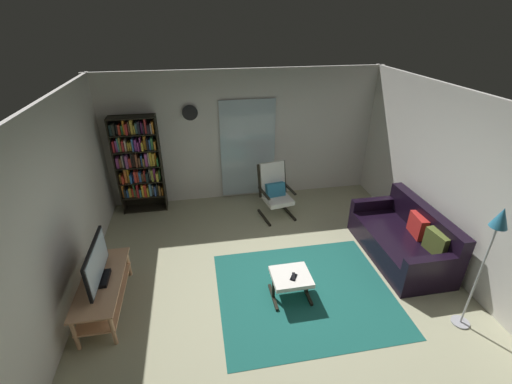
# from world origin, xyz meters

# --- Properties ---
(ground_plane) EXTENTS (7.02, 7.02, 0.00)m
(ground_plane) POSITION_xyz_m (0.00, 0.00, 0.00)
(ground_plane) COLOR #A6A482
(wall_back) EXTENTS (5.60, 0.06, 2.60)m
(wall_back) POSITION_xyz_m (0.00, 2.90, 1.30)
(wall_back) COLOR silver
(wall_back) RESTS_ON ground
(wall_left) EXTENTS (0.06, 6.00, 2.60)m
(wall_left) POSITION_xyz_m (-2.70, 0.00, 1.30)
(wall_left) COLOR silver
(wall_left) RESTS_ON ground
(wall_right) EXTENTS (0.06, 6.00, 2.60)m
(wall_right) POSITION_xyz_m (2.70, 0.00, 1.30)
(wall_right) COLOR silver
(wall_right) RESTS_ON ground
(glass_door_panel) EXTENTS (1.10, 0.01, 2.00)m
(glass_door_panel) POSITION_xyz_m (0.07, 2.83, 1.05)
(glass_door_panel) COLOR silver
(area_rug) EXTENTS (2.41, 2.07, 0.01)m
(area_rug) POSITION_xyz_m (0.40, -0.17, 0.00)
(area_rug) COLOR #1A5A52
(area_rug) RESTS_ON ground
(tv_stand) EXTENTS (0.51, 1.33, 0.47)m
(tv_stand) POSITION_xyz_m (-2.28, 0.03, 0.31)
(tv_stand) COLOR tan
(tv_stand) RESTS_ON ground
(television) EXTENTS (0.20, 0.91, 0.54)m
(television) POSITION_xyz_m (-2.28, 0.04, 0.73)
(television) COLOR black
(television) RESTS_ON tv_stand
(bookshelf_near_tv) EXTENTS (0.83, 0.30, 1.88)m
(bookshelf_near_tv) POSITION_xyz_m (-2.04, 2.65, 1.00)
(bookshelf_near_tv) COLOR black
(bookshelf_near_tv) RESTS_ON ground
(leather_sofa) EXTENTS (0.91, 1.79, 0.85)m
(leather_sofa) POSITION_xyz_m (2.18, 0.36, 0.30)
(leather_sofa) COLOR black
(leather_sofa) RESTS_ON ground
(lounge_armchair) EXTENTS (0.67, 0.74, 1.02)m
(lounge_armchair) POSITION_xyz_m (0.45, 2.01, 0.53)
(lounge_armchair) COLOR black
(lounge_armchair) RESTS_ON ground
(ottoman) EXTENTS (0.52, 0.48, 0.38)m
(ottoman) POSITION_xyz_m (0.17, -0.19, 0.31)
(ottoman) COLOR white
(ottoman) RESTS_ON ground
(tv_remote) EXTENTS (0.07, 0.15, 0.02)m
(tv_remote) POSITION_xyz_m (0.19, -0.24, 0.39)
(tv_remote) COLOR black
(tv_remote) RESTS_ON ottoman
(cell_phone) EXTENTS (0.13, 0.15, 0.01)m
(cell_phone) POSITION_xyz_m (0.19, -0.25, 0.38)
(cell_phone) COLOR black
(cell_phone) RESTS_ON ottoman
(floor_lamp_by_sofa) EXTENTS (0.22, 0.22, 1.70)m
(floor_lamp_by_sofa) POSITION_xyz_m (2.18, -1.03, 1.35)
(floor_lamp_by_sofa) COLOR #A5A5AD
(floor_lamp_by_sofa) RESTS_ON ground
(wall_clock) EXTENTS (0.29, 0.03, 0.29)m
(wall_clock) POSITION_xyz_m (-1.01, 2.82, 1.85)
(wall_clock) COLOR silver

